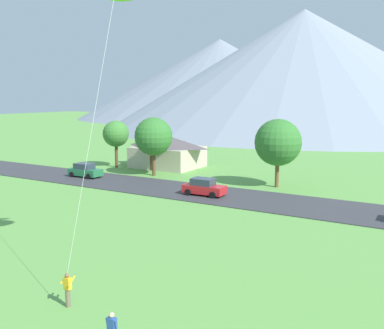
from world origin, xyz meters
The scene contains 9 objects.
road_strip centered at (0.00, 31.90, 0.04)m, with size 160.00×7.88×0.08m, color #38383D.
mountain_central_ridge centered at (-27.56, 128.54, 17.77)m, with size 118.98×118.98×35.53m, color gray.
mountain_far_east_ridge centered at (-79.20, 174.07, 17.46)m, with size 126.58×126.58×34.93m, color gray.
house_left_center centered at (-20.97, 44.15, 2.30)m, with size 9.43×7.70×4.44m.
tree_near_left centered at (-18.74, 37.70, 4.90)m, with size 4.72×4.72×7.28m.
tree_center centered at (-3.05, 38.77, 4.90)m, with size 5.07×5.07×7.45m.
tree_right_of_center centered at (-27.03, 40.38, 4.66)m, with size 3.63×3.63×6.52m.
parked_car_red_west_end centered at (-7.88, 31.03, 0.87)m, with size 4.27×2.22×1.68m.
parked_car_green_mid_west centered at (-25.22, 32.35, 0.87)m, with size 4.23×2.13×1.68m.
Camera 1 is at (13.00, -6.66, 9.90)m, focal length 41.22 mm.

